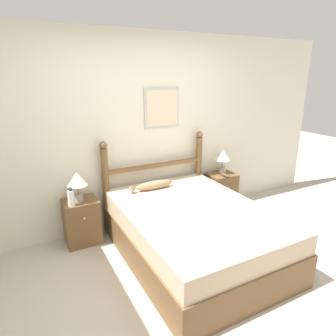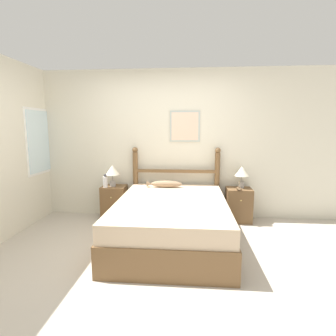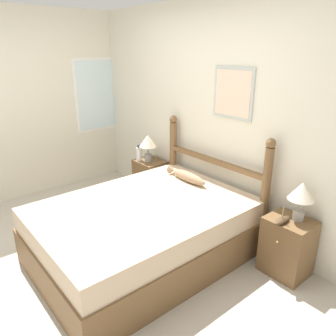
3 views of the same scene
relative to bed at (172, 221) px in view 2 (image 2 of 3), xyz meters
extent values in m
plane|color=#B7AD9E|center=(-0.22, -0.61, -0.29)|extent=(16.00, 16.00, 0.00)
cube|color=beige|center=(-0.22, 1.12, 0.98)|extent=(6.40, 0.06, 2.55)
cube|color=#ADB7B2|center=(0.15, 1.08, 1.30)|extent=(0.51, 0.02, 0.53)
cube|color=beige|center=(0.15, 1.07, 1.30)|extent=(0.45, 0.01, 0.47)
cube|color=white|center=(-2.32, 0.84, 1.04)|extent=(0.01, 0.81, 1.11)
cube|color=silver|center=(-2.31, 0.84, 1.04)|extent=(0.01, 0.73, 1.03)
cube|color=brown|center=(0.00, 0.00, -0.11)|extent=(1.50, 2.07, 0.37)
cube|color=#CCB293|center=(0.00, 0.00, 0.19)|extent=(1.46, 2.03, 0.22)
cylinder|color=brown|center=(-0.71, 0.99, 0.28)|extent=(0.09, 0.09, 1.15)
sphere|color=brown|center=(-0.71, 0.99, 0.89)|extent=(0.10, 0.10, 0.10)
cylinder|color=brown|center=(0.71, 0.99, 0.28)|extent=(0.09, 0.09, 1.15)
sphere|color=brown|center=(0.71, 0.99, 0.89)|extent=(0.10, 0.10, 0.10)
cube|color=brown|center=(0.00, 0.99, 0.53)|extent=(1.41, 0.06, 0.05)
cube|color=brown|center=(-1.07, 0.89, -0.01)|extent=(0.41, 0.34, 0.57)
sphere|color=tan|center=(-1.07, 0.70, 0.11)|extent=(0.02, 0.02, 0.02)
cube|color=brown|center=(1.07, 0.89, -0.01)|extent=(0.41, 0.34, 0.57)
sphere|color=tan|center=(1.07, 0.70, 0.11)|extent=(0.02, 0.02, 0.02)
cylinder|color=gray|center=(-1.08, 0.86, 0.32)|extent=(0.10, 0.10, 0.10)
cylinder|color=gray|center=(-1.08, 0.86, 0.42)|extent=(0.02, 0.02, 0.11)
cone|color=beige|center=(-1.08, 0.86, 0.56)|extent=(0.24, 0.24, 0.16)
cylinder|color=gray|center=(1.10, 0.94, 0.32)|extent=(0.10, 0.10, 0.10)
cylinder|color=gray|center=(1.10, 0.94, 0.42)|extent=(0.02, 0.02, 0.11)
cone|color=beige|center=(1.10, 0.94, 0.56)|extent=(0.24, 0.24, 0.16)
cylinder|color=white|center=(-1.18, 0.78, 0.36)|extent=(0.08, 0.08, 0.18)
sphere|color=#333338|center=(-1.18, 0.78, 0.48)|extent=(0.05, 0.05, 0.05)
ellipsoid|color=#4C3823|center=(1.04, 0.78, 0.29)|extent=(0.08, 0.21, 0.05)
cylinder|color=#997F56|center=(1.04, 0.78, 0.37)|extent=(0.01, 0.01, 0.11)
ellipsoid|color=#997A5B|center=(-0.14, 0.74, 0.36)|extent=(0.52, 0.12, 0.11)
cone|color=#997A5B|center=(-0.43, 0.74, 0.36)|extent=(0.07, 0.10, 0.10)
camera|label=1|loc=(-1.67, -2.55, 1.74)|focal=32.00mm
camera|label=2|loc=(0.24, -3.45, 1.28)|focal=28.00mm
camera|label=3|loc=(2.37, -1.65, 1.75)|focal=35.00mm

